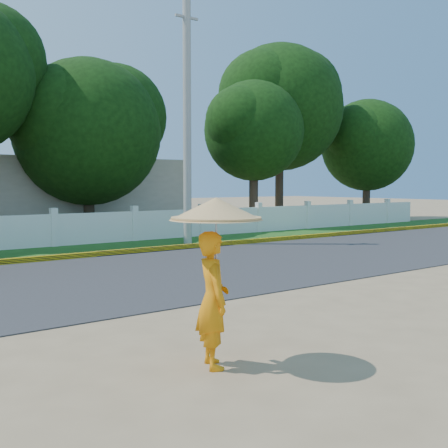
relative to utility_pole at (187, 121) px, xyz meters
name	(u,v)px	position (x,y,z in m)	size (l,w,h in m)	color
ground	(294,305)	(-4.00, -9.23, -4.25)	(120.00, 120.00, 0.00)	#9E8460
road	(160,272)	(-4.00, -4.73, -4.24)	(60.00, 7.00, 0.02)	#38383A
grass_verge	(72,251)	(-4.00, 0.52, -4.24)	(60.00, 3.50, 0.03)	#2D601E
curb	(95,254)	(-4.00, -1.18, -4.17)	(40.00, 0.18, 0.16)	yellow
fence	(54,231)	(-4.00, 1.97, -3.70)	(40.00, 0.10, 1.10)	silver
building_near	(62,195)	(-1.00, 8.77, -2.65)	(10.00, 6.00, 3.20)	#B7AD99
utility_pole	(187,121)	(0.00, 0.00, 0.00)	(0.28, 0.28, 8.51)	#969693
monk_with_parasol	(214,257)	(-7.05, -10.99, -2.98)	(1.08, 1.08, 1.96)	orange
tree_row	(104,112)	(-0.65, 5.07, 0.74)	(38.94, 8.12, 9.47)	#473828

